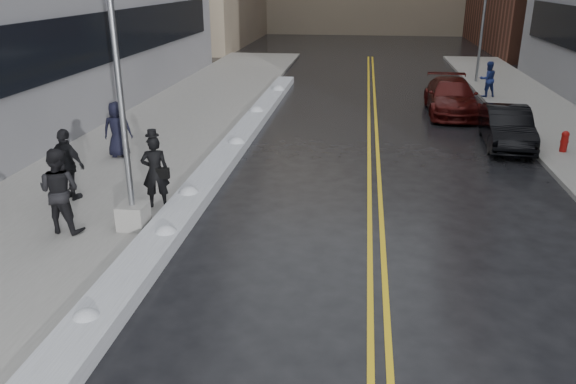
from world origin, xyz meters
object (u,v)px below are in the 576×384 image
(fire_hydrant, at_px, (565,140))
(pedestrian_b, at_px, (60,191))
(pedestrian_east, at_px, (488,79))
(car_maroon, at_px, (451,97))
(pedestrian_c, at_px, (117,129))
(lamppost, at_px, (124,132))
(traffic_signal, at_px, (483,23))
(pedestrian_d, at_px, (67,165))
(car_black, at_px, (507,127))
(pedestrian_fedora, at_px, (155,172))

(fire_hydrant, height_order, pedestrian_b, pedestrian_b)
(pedestrian_b, relative_size, pedestrian_east, 1.17)
(pedestrian_east, distance_m, car_maroon, 4.10)
(pedestrian_c, bearing_deg, lamppost, 100.64)
(traffic_signal, xyz_separation_m, pedestrian_d, (-14.21, -20.42, -2.28))
(fire_hydrant, distance_m, car_black, 1.99)
(pedestrian_b, height_order, pedestrian_d, pedestrian_b)
(lamppost, relative_size, traffic_signal, 1.27)
(fire_hydrant, distance_m, traffic_signal, 14.30)
(pedestrian_b, bearing_deg, pedestrian_fedora, -127.98)
(pedestrian_east, bearing_deg, lamppost, 40.73)
(fire_hydrant, relative_size, pedestrian_fedora, 0.38)
(traffic_signal, relative_size, car_maroon, 1.15)
(pedestrian_fedora, bearing_deg, lamppost, 68.19)
(pedestrian_fedora, relative_size, car_maroon, 0.37)
(fire_hydrant, xyz_separation_m, pedestrian_c, (-14.99, -2.56, 0.53))
(car_black, relative_size, car_maroon, 0.82)
(pedestrian_b, relative_size, pedestrian_d, 1.04)
(pedestrian_b, xyz_separation_m, pedestrian_d, (-0.85, 1.96, -0.04))
(pedestrian_c, xyz_separation_m, pedestrian_d, (0.28, -3.86, 0.05))
(pedestrian_b, bearing_deg, car_black, -137.02)
(pedestrian_c, xyz_separation_m, car_black, (13.27, 3.55, -0.37))
(traffic_signal, distance_m, car_black, 13.34)
(traffic_signal, xyz_separation_m, pedestrian_c, (-14.49, -16.56, -2.32))
(traffic_signal, bearing_deg, pedestrian_b, -120.84)
(car_black, bearing_deg, car_maroon, 108.06)
(pedestrian_fedora, xyz_separation_m, car_maroon, (9.19, 12.68, -0.35))
(traffic_signal, distance_m, pedestrian_b, 26.16)
(traffic_signal, xyz_separation_m, pedestrian_fedora, (-11.70, -20.62, -2.29))
(pedestrian_d, distance_m, car_black, 14.96)
(pedestrian_b, relative_size, car_black, 0.47)
(lamppost, distance_m, fire_hydrant, 14.81)
(car_black, bearing_deg, traffic_signal, 88.40)
(car_black, bearing_deg, pedestrian_c, -161.27)
(lamppost, relative_size, fire_hydrant, 10.45)
(fire_hydrant, relative_size, traffic_signal, 0.12)
(pedestrian_b, xyz_separation_m, pedestrian_east, (13.06, 17.88, -0.15))
(pedestrian_b, xyz_separation_m, pedestrian_c, (-1.13, 5.83, -0.09))
(pedestrian_b, bearing_deg, fire_hydrant, -143.53)
(fire_hydrant, height_order, car_maroon, car_maroon)
(pedestrian_east, bearing_deg, pedestrian_c, 24.39)
(pedestrian_d, bearing_deg, pedestrian_fedora, -166.10)
(car_maroon, bearing_deg, traffic_signal, 73.36)
(pedestrian_east, bearing_deg, fire_hydrant, 78.85)
(traffic_signal, bearing_deg, lamppost, -118.21)
(pedestrian_fedora, xyz_separation_m, car_black, (10.48, 7.61, -0.40))
(car_black, bearing_deg, pedestrian_east, 87.58)
(pedestrian_fedora, distance_m, car_black, 12.96)
(pedestrian_fedora, height_order, pedestrian_b, pedestrian_b)
(traffic_signal, height_order, pedestrian_fedora, traffic_signal)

